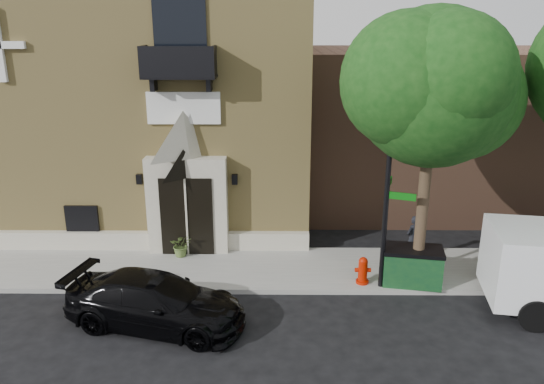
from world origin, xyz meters
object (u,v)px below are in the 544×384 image
at_px(pedestrian_near, 413,238).
at_px(street_sign, 387,197).
at_px(fire_hydrant, 363,270).
at_px(black_sedan, 156,301).
at_px(dumpster, 412,266).

bearing_deg(pedestrian_near, street_sign, 17.64).
relative_size(street_sign, pedestrian_near, 3.60).
distance_m(street_sign, pedestrian_near, 2.96).
height_order(street_sign, fire_hydrant, street_sign).
xyz_separation_m(black_sedan, dumpster, (7.03, 2.08, 0.04)).
bearing_deg(street_sign, pedestrian_near, 74.03).
height_order(black_sedan, street_sign, street_sign).
relative_size(black_sedan, pedestrian_near, 3.10).
bearing_deg(dumpster, pedestrian_near, 85.70).
relative_size(fire_hydrant, dumpster, 0.45).
xyz_separation_m(fire_hydrant, pedestrian_near, (1.82, 1.62, 0.35)).
distance_m(dumpster, pedestrian_near, 1.67).
distance_m(black_sedan, dumpster, 7.33).
distance_m(black_sedan, street_sign, 6.78).
height_order(black_sedan, pedestrian_near, pedestrian_near).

